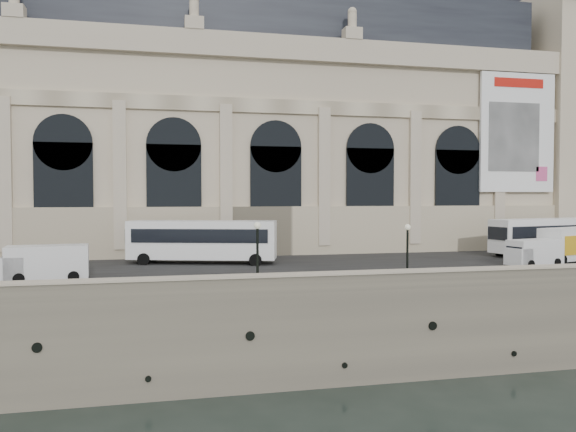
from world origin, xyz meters
name	(u,v)px	position (x,y,z in m)	size (l,w,h in m)	color
ground	(403,382)	(0.00, 0.00, 0.00)	(260.00, 260.00, 0.00)	black
quay	(286,268)	(0.00, 35.00, 3.00)	(160.00, 70.00, 6.00)	gray
street	(338,264)	(0.00, 14.00, 6.03)	(160.00, 24.00, 0.06)	#2D2D2D
parapet	(400,279)	(0.00, 0.60, 6.62)	(160.00, 1.40, 1.21)	gray
museum	(243,129)	(-5.98, 30.86, 19.72)	(69.00, 18.70, 29.10)	beige
clock_pavilion	(564,105)	(34.00, 27.93, 23.42)	(13.00, 14.72, 36.70)	beige
bus_left	(202,240)	(-11.69, 16.75, 8.16)	(13.28, 6.14, 3.85)	white
bus_right	(544,235)	(22.72, 16.42, 8.10)	(12.97, 5.22, 3.75)	white
van_b	(42,263)	(-23.46, 9.13, 7.29)	(5.88, 2.80, 2.53)	white
van_c	(532,253)	(15.89, 8.96, 7.17)	(5.46, 3.05, 2.29)	white
box_truck	(568,245)	(21.16, 11.11, 7.56)	(8.09, 4.66, 3.11)	white
lamp_left	(257,257)	(-9.25, 1.68, 8.19)	(0.45, 0.45, 4.40)	black
lamp_right	(407,254)	(1.32, 2.42, 8.05)	(0.42, 0.42, 4.12)	black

